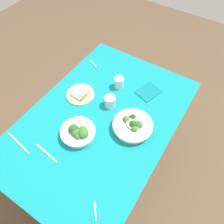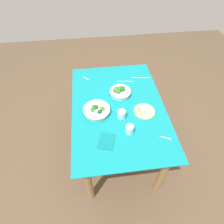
{
  "view_description": "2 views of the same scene",
  "coord_description": "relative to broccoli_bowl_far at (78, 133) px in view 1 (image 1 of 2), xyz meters",
  "views": [
    {
      "loc": [
        -0.67,
        -0.53,
        2.0
      ],
      "look_at": [
        0.09,
        -0.04,
        0.76
      ],
      "focal_mm": 35.23,
      "sensor_mm": 36.0,
      "label": 1
    },
    {
      "loc": [
        1.29,
        -0.23,
        2.16
      ],
      "look_at": [
        0.07,
        -0.07,
        0.76
      ],
      "focal_mm": 30.08,
      "sensor_mm": 36.0,
      "label": 2
    }
  ],
  "objects": [
    {
      "name": "water_glass_side",
      "position": [
        0.51,
        0.01,
        0.01
      ],
      "size": [
        0.07,
        0.07,
        0.09
      ],
      "primitive_type": "cylinder",
      "color": "silver",
      "rests_on": "dining_table"
    },
    {
      "name": "ground_plane",
      "position": [
        0.18,
        -0.04,
        -0.79
      ],
      "size": [
        6.0,
        6.0,
        0.0
      ],
      "primitive_type": "plane",
      "color": "brown"
    },
    {
      "name": "table_knife_left",
      "position": [
        -0.25,
        0.29,
        -0.04
      ],
      "size": [
        0.04,
        0.22,
        0.0
      ],
      "primitive_type": "cube",
      "rotation": [
        0.0,
        0.0,
        4.56
      ],
      "color": "#B7B7BC",
      "rests_on": "dining_table"
    },
    {
      "name": "dining_table",
      "position": [
        0.18,
        -0.04,
        -0.15
      ],
      "size": [
        1.4,
        0.94,
        0.75
      ],
      "color": "teal",
      "rests_on": "ground_plane"
    },
    {
      "name": "napkin_folded_upper",
      "position": [
        0.58,
        -0.21,
        -0.04
      ],
      "size": [
        0.2,
        0.18,
        0.01
      ],
      "primitive_type": "cube",
      "rotation": [
        0.0,
        0.0,
        -0.29
      ],
      "color": "#0F777D",
      "rests_on": "dining_table"
    },
    {
      "name": "fork_by_near_bowl",
      "position": [
        -0.32,
        -0.35,
        -0.04
      ],
      "size": [
        0.08,
        0.07,
        0.0
      ],
      "rotation": [
        0.0,
        0.0,
        0.69
      ],
      "color": "#B7B7BC",
      "rests_on": "dining_table"
    },
    {
      "name": "broccoli_bowl_near",
      "position": [
        0.23,
        -0.27,
        -0.01
      ],
      "size": [
        0.26,
        0.26,
        0.09
      ],
      "color": "silver",
      "rests_on": "dining_table"
    },
    {
      "name": "fork_by_far_bowl",
      "position": [
        0.61,
        0.32,
        -0.04
      ],
      "size": [
        0.05,
        0.1,
        0.0
      ],
      "rotation": [
        0.0,
        0.0,
        1.15
      ],
      "color": "#B7B7BC",
      "rests_on": "dining_table"
    },
    {
      "name": "water_glass_center",
      "position": [
        0.32,
        -0.03,
        0.0
      ],
      "size": [
        0.08,
        0.08,
        0.08
      ],
      "primitive_type": "cylinder",
      "color": "silver",
      "rests_on": "dining_table"
    },
    {
      "name": "broccoli_bowl_far",
      "position": [
        0.0,
        0.0,
        0.0
      ],
      "size": [
        0.23,
        0.23,
        0.1
      ],
      "color": "white",
      "rests_on": "dining_table"
    },
    {
      "name": "bread_side_plate",
      "position": [
        0.28,
        0.2,
        -0.03
      ],
      "size": [
        0.21,
        0.21,
        0.03
      ],
      "color": "#B7D684",
      "rests_on": "dining_table"
    },
    {
      "name": "table_knife_right",
      "position": [
        -0.21,
        0.09,
        -0.04
      ],
      "size": [
        0.04,
        0.19,
        0.0
      ],
      "primitive_type": "cube",
      "rotation": [
        0.0,
        0.0,
        4.58
      ],
      "color": "#B7B7BC",
      "rests_on": "dining_table"
    }
  ]
}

